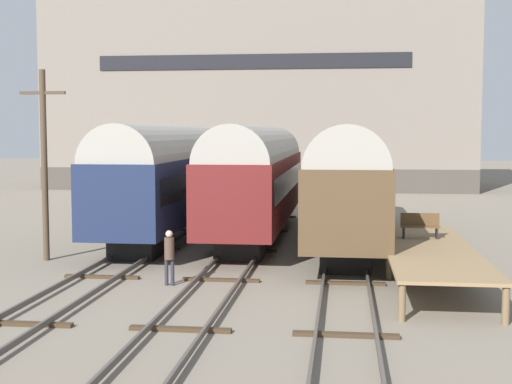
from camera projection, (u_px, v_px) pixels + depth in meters
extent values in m
plane|color=slate|center=(235.00, 265.00, 26.79)|extent=(200.00, 200.00, 0.00)
cube|color=#4C4742|center=(110.00, 257.00, 27.36)|extent=(0.08, 60.00, 0.16)
cube|color=#4C4742|center=(146.00, 258.00, 27.19)|extent=(0.08, 60.00, 0.16)
cube|color=#3D2D1E|center=(24.00, 324.00, 18.39)|extent=(2.60, 0.24, 0.10)
cube|color=#3D2D1E|center=(102.00, 277.00, 24.32)|extent=(2.60, 0.24, 0.10)
cube|color=#3D2D1E|center=(149.00, 248.00, 30.25)|extent=(2.60, 0.24, 0.10)
cube|color=#3D2D1E|center=(181.00, 229.00, 36.19)|extent=(2.60, 0.24, 0.10)
cube|color=#3D2D1E|center=(204.00, 215.00, 42.12)|extent=(2.60, 0.24, 0.10)
cube|color=#3D2D1E|center=(222.00, 205.00, 48.05)|extent=(2.60, 0.24, 0.10)
cube|color=#3D2D1E|center=(235.00, 197.00, 53.99)|extent=(2.60, 0.24, 0.10)
cube|color=#4C4742|center=(216.00, 260.00, 26.86)|extent=(0.08, 60.00, 0.16)
cube|color=#4C4742|center=(254.00, 261.00, 26.68)|extent=(0.08, 60.00, 0.16)
cube|color=#3D2D1E|center=(180.00, 329.00, 17.88)|extent=(2.60, 0.24, 0.10)
cube|color=#3D2D1E|center=(221.00, 280.00, 23.82)|extent=(2.60, 0.24, 0.10)
cube|color=#3D2D1E|center=(246.00, 250.00, 29.75)|extent=(2.60, 0.24, 0.10)
cube|color=#3D2D1E|center=(262.00, 231.00, 35.68)|extent=(2.60, 0.24, 0.10)
cube|color=#3D2D1E|center=(274.00, 216.00, 41.62)|extent=(2.60, 0.24, 0.10)
cube|color=#3D2D1E|center=(283.00, 206.00, 47.55)|extent=(2.60, 0.24, 0.10)
cube|color=#3D2D1E|center=(289.00, 198.00, 53.48)|extent=(2.60, 0.24, 0.10)
cube|color=#4C4742|center=(326.00, 262.00, 26.35)|extent=(0.08, 60.00, 0.16)
cube|color=#4C4742|center=(365.00, 263.00, 26.18)|extent=(0.08, 60.00, 0.16)
cube|color=#3D2D1E|center=(346.00, 335.00, 17.38)|extent=(2.60, 0.24, 0.10)
cube|color=#3D2D1E|center=(345.00, 283.00, 23.31)|extent=(2.60, 0.24, 0.10)
cube|color=#3D2D1E|center=(345.00, 252.00, 29.24)|extent=(2.60, 0.24, 0.10)
cube|color=#3D2D1E|center=(345.00, 232.00, 35.18)|extent=(2.60, 0.24, 0.10)
cube|color=#3D2D1E|center=(345.00, 217.00, 41.11)|extent=(2.60, 0.24, 0.10)
cube|color=#3D2D1E|center=(345.00, 207.00, 47.04)|extent=(2.60, 0.24, 0.10)
cube|color=#3D2D1E|center=(345.00, 198.00, 52.98)|extent=(2.60, 0.24, 0.10)
cube|color=black|center=(269.00, 214.00, 39.05)|extent=(1.80, 2.40, 1.00)
cube|color=black|center=(241.00, 245.00, 28.30)|extent=(1.80, 2.40, 1.00)
cube|color=#5B1919|center=(257.00, 187.00, 33.51)|extent=(3.07, 16.73, 2.83)
cube|color=black|center=(257.00, 179.00, 33.48)|extent=(3.11, 15.39, 1.02)
cylinder|color=gray|center=(257.00, 157.00, 33.39)|extent=(2.91, 16.40, 2.91)
cube|color=black|center=(345.00, 216.00, 38.08)|extent=(1.80, 2.40, 1.00)
cube|color=black|center=(345.00, 255.00, 25.96)|extent=(1.80, 2.40, 1.00)
cube|color=#4C3823|center=(346.00, 190.00, 31.85)|extent=(3.05, 18.86, 2.79)
cube|color=black|center=(346.00, 182.00, 31.83)|extent=(3.09, 17.35, 1.00)
cylinder|color=gray|center=(346.00, 159.00, 31.74)|extent=(2.90, 18.48, 2.90)
cube|color=black|center=(195.00, 213.00, 39.33)|extent=(1.80, 2.40, 1.00)
cube|color=black|center=(138.00, 244.00, 28.49)|extent=(1.80, 2.40, 1.00)
cube|color=#192342|center=(170.00, 186.00, 33.75)|extent=(3.10, 16.86, 2.83)
cube|color=black|center=(170.00, 179.00, 33.72)|extent=(3.14, 15.51, 1.02)
cylinder|color=gray|center=(170.00, 156.00, 33.63)|extent=(2.94, 16.52, 2.94)
cube|color=#8C704C|center=(429.00, 249.00, 23.96)|extent=(2.95, 11.23, 0.10)
cylinder|color=brown|center=(402.00, 303.00, 18.77)|extent=(0.20, 0.20, 1.01)
cylinder|color=brown|center=(506.00, 306.00, 18.45)|extent=(0.20, 0.20, 1.01)
cylinder|color=brown|center=(381.00, 240.00, 29.58)|extent=(0.20, 0.20, 1.01)
cylinder|color=brown|center=(446.00, 241.00, 29.25)|extent=(0.20, 0.20, 1.01)
cylinder|color=brown|center=(389.00, 264.00, 24.17)|extent=(0.20, 0.20, 1.01)
cylinder|color=brown|center=(469.00, 266.00, 23.85)|extent=(0.20, 0.20, 1.01)
cube|color=brown|center=(420.00, 227.00, 26.01)|extent=(1.40, 0.40, 0.06)
cube|color=brown|center=(420.00, 219.00, 26.15)|extent=(1.40, 0.06, 0.45)
cube|color=black|center=(404.00, 233.00, 26.10)|extent=(0.06, 0.40, 0.40)
cube|color=black|center=(437.00, 233.00, 25.95)|extent=(0.06, 0.40, 0.40)
cylinder|color=#282833|center=(167.00, 272.00, 23.18)|extent=(0.12, 0.12, 0.86)
cylinder|color=#282833|center=(173.00, 272.00, 23.15)|extent=(0.12, 0.12, 0.86)
cylinder|color=#4C382D|center=(169.00, 248.00, 23.10)|extent=(0.32, 0.32, 0.72)
sphere|color=tan|center=(169.00, 234.00, 23.06)|extent=(0.23, 0.23, 0.23)
cylinder|color=#473828|center=(44.00, 166.00, 27.45)|extent=(0.24, 0.24, 7.36)
cube|color=#473828|center=(43.00, 93.00, 27.21)|extent=(1.80, 0.12, 0.12)
cube|color=#46403A|center=(261.00, 175.00, 65.62)|extent=(36.71, 13.38, 1.95)
cube|color=slate|center=(261.00, 69.00, 64.79)|extent=(36.71, 13.38, 17.51)
cube|color=black|center=(252.00, 61.00, 58.12)|extent=(25.70, 0.10, 1.20)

